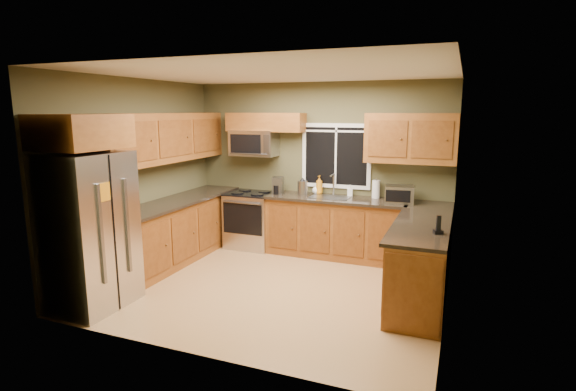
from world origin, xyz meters
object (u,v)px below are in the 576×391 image
Objects in this scene: paper_towel_roll at (376,189)px; soap_bottle_a at (319,185)px; range at (251,219)px; coffee_maker at (278,186)px; soap_bottle_c at (316,189)px; soap_bottle_b at (350,190)px; cordless_phone at (438,228)px; toaster_oven at (400,194)px; kettle at (303,187)px; microwave at (254,143)px; refrigerator at (90,231)px.

paper_towel_roll is 1.03× the size of soap_bottle_a.
range is at bearing -168.23° from soap_bottle_a.
coffee_maker is 0.61m from soap_bottle_c.
cordless_phone is (1.42, -1.78, -0.03)m from soap_bottle_b.
soap_bottle_a is (0.63, 0.22, 0.02)m from coffee_maker.
toaster_oven is 2.13× the size of cordless_phone.
soap_bottle_a is (-0.91, 0.02, 0.01)m from paper_towel_roll.
range is 4.62× the size of cordless_phone.
paper_towel_roll is at bearing -1.26° from soap_bottle_a.
toaster_oven is 1.54× the size of kettle.
microwave reaches higher than soap_bottle_a.
soap_bottle_c is at bearing 12.38° from range.
toaster_oven is 1.43× the size of paper_towel_roll.
refrigerator is at bearing -127.53° from soap_bottle_b.
refrigerator is 10.20× the size of soap_bottle_b.
microwave is at bearing -176.88° from soap_bottle_b.
soap_bottle_b is at bearing 15.64° from kettle.
range is 2.12m from paper_towel_roll.
soap_bottle_c is at bearing 169.06° from toaster_oven.
coffee_maker is 0.66m from soap_bottle_a.
microwave reaches higher than paper_towel_roll.
soap_bottle_a reaches higher than toaster_oven.
range is 2.17× the size of toaster_oven.
refrigerator is 2.89m from range.
microwave is 2.51× the size of paper_towel_roll.
soap_bottle_a is at bearing 179.28° from soap_bottle_b.
refrigerator reaches higher than soap_bottle_b.
soap_bottle_c is 2.67m from cordless_phone.
coffee_maker is 0.89× the size of paper_towel_roll.
soap_bottle_c is (1.05, 0.09, -0.71)m from microwave.
soap_bottle_b is at bearing 52.47° from refrigerator.
cordless_phone is (1.01, -1.77, -0.08)m from paper_towel_roll.
coffee_maker reaches higher than cordless_phone.
soap_bottle_a is at bearing 137.06° from cordless_phone.
microwave reaches higher than soap_bottle_b.
paper_towel_roll is 2.04m from cordless_phone.
paper_towel_roll reaches higher than cordless_phone.
microwave is at bearing -175.13° from soap_bottle_a.
refrigerator reaches higher than cordless_phone.
refrigerator reaches higher than paper_towel_roll.
soap_bottle_a is at bearing 19.52° from coffee_maker.
kettle is at bearing 2.09° from coffee_maker.
toaster_oven is at bearing 112.26° from cordless_phone.
paper_towel_roll is at bearing 9.44° from kettle.
paper_towel_roll reaches higher than coffee_maker.
soap_bottle_c is at bearing 179.35° from soap_bottle_b.
microwave is 0.83m from coffee_maker.
soap_bottle_a reaches higher than range.
coffee_maker is at bearing 1.03° from range.
kettle is at bearing -126.80° from soap_bottle_c.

